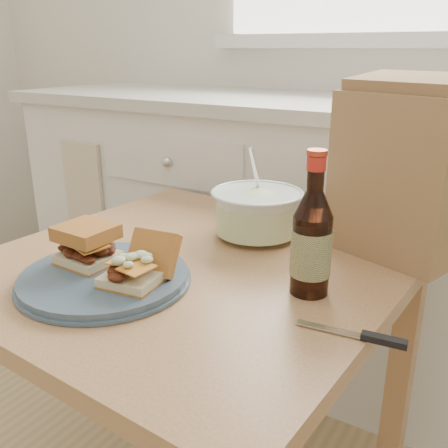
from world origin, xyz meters
The scene contains 9 objects.
cabinet_run centered at (0.00, 1.70, 0.47)m, with size 2.50×0.64×0.94m.
dining_table centered at (-0.08, 0.91, 0.58)m, with size 0.87×0.87×0.68m.
plate centered at (-0.16, 0.74, 0.69)m, with size 0.31×0.31×0.02m, color #415569.
sandwich_left centered at (-0.22, 0.76, 0.74)m, with size 0.11×0.10×0.08m.
sandwich_right centered at (-0.08, 0.76, 0.73)m, with size 0.11×0.14×0.08m.
coleslaw_bowl centered at (-0.03, 1.11, 0.73)m, with size 0.21×0.21×0.21m.
beer_bottle centered at (0.18, 0.91, 0.78)m, with size 0.07×0.07×0.26m.
knife centered at (0.32, 0.81, 0.68)m, with size 0.17×0.03×0.01m.
paper_bag centered at (0.27, 1.18, 0.85)m, with size 0.26×0.17×0.34m, color #A88051.
Camera 1 is at (0.48, 0.14, 1.10)m, focal length 40.00 mm.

